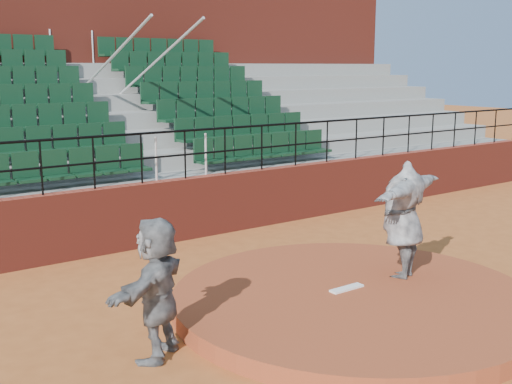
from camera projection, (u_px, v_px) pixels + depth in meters
ground at (353, 308)px, 9.75m from camera, size 90.00×90.00×0.00m
pitchers_mound at (353, 300)px, 9.73m from camera, size 5.50×5.50×0.25m
pitching_rubber at (347, 288)px, 9.82m from camera, size 0.60×0.15×0.03m
boundary_wall at (186, 208)px, 13.58m from camera, size 24.00×0.30×1.30m
wall_railing at (185, 144)px, 13.32m from camera, size 24.04×0.05×1.03m
seating_deck at (113, 153)px, 16.31m from camera, size 24.00×5.97×4.63m
press_box_facade at (55, 68)px, 19.03m from camera, size 24.00×3.00×7.10m
pitcher at (403, 220)px, 10.24m from camera, size 2.42×1.37×1.90m
fielder at (157, 288)px, 7.95m from camera, size 1.67×1.42×1.81m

